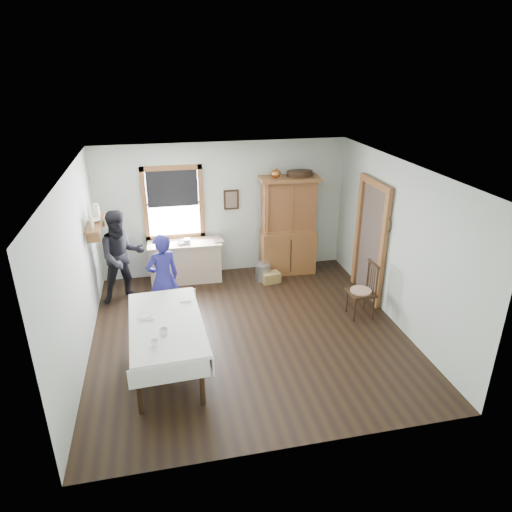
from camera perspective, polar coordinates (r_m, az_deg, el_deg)
name	(u,v)px	position (r m, az deg, el deg)	size (l,w,h in m)	color
room	(248,257)	(6.99, -1.01, -0.12)	(5.01, 5.01, 2.70)	black
window	(173,199)	(9.11, -10.33, 7.01)	(1.18, 0.07, 1.48)	white
doorway	(371,237)	(8.57, 14.19, 2.31)	(0.09, 1.14, 2.22)	#4A3C35
wall_shelf	(95,222)	(8.31, -19.47, 4.04)	(0.24, 1.00, 0.44)	brown
framed_picture	(231,200)	(9.23, -3.10, 7.04)	(0.30, 0.04, 0.40)	black
rug_beater	(389,217)	(7.92, 16.24, 4.67)	(0.27, 0.27, 0.01)	black
work_counter	(186,261)	(9.25, -8.78, -0.67)	(1.44, 0.55, 0.82)	tan
china_hutch	(288,226)	(9.35, 4.05, 3.78)	(1.19, 0.56, 2.03)	brown
dining_table	(168,345)	(6.73, -10.93, -10.90)	(1.03, 1.96, 0.78)	white
spindle_chair	(361,290)	(8.04, 13.04, -4.17)	(0.46, 0.46, 1.00)	black
pail	(263,272)	(9.26, 0.88, -2.06)	(0.30, 0.30, 0.33)	#9B9FA3
wicker_basket	(271,277)	(9.19, 1.86, -2.67)	(0.35, 0.25, 0.21)	olive
woman_blue	(163,281)	(7.78, -11.49, -3.14)	(0.53, 0.35, 1.44)	navy
figure_dark	(122,260)	(8.61, -16.37, -0.45)	(0.78, 0.61, 1.60)	black
table_cup_a	(164,332)	(6.21, -11.45, -9.24)	(0.12, 0.12, 0.10)	white
table_cup_b	(155,343)	(6.01, -12.57, -10.56)	(0.10, 0.10, 0.09)	white
table_bowl	(145,316)	(6.67, -13.75, -7.30)	(0.20, 0.20, 0.05)	white
counter_book	(213,241)	(9.07, -5.34, 1.90)	(0.16, 0.22, 0.02)	brown
counter_bowl	(181,243)	(9.00, -9.40, 1.63)	(0.19, 0.19, 0.06)	white
shelf_bowl	(95,220)	(8.32, -19.49, 4.23)	(0.22, 0.22, 0.05)	white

